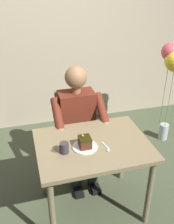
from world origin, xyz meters
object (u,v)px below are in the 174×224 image
chair (75,128)px  coffee_cup (64,148)px  seated_person (79,123)px  cake_slice (85,142)px  dessert_spoon (107,148)px  dining_table (93,153)px

chair → coffee_cup: size_ratio=8.20×
seated_person → cake_slice: bearing=81.7°
dessert_spoon → chair: bearing=-83.6°
chair → seated_person: size_ratio=0.72×
dining_table → cake_slice: size_ratio=8.45×
dining_table → chair: bearing=-90.0°
seated_person → dessert_spoon: bearing=98.2°
dessert_spoon → coffee_cup: bearing=-7.1°
coffee_cup → dessert_spoon: bearing=172.9°
cake_slice → coffee_cup: bearing=6.2°
chair → dessert_spoon: bearing=96.4°
chair → cake_slice: (0.08, 0.72, 0.31)m
cake_slice → coffee_cup: 0.18m
coffee_cup → dessert_spoon: size_ratio=0.75×
dining_table → coffee_cup: size_ratio=8.76×
chair → cake_slice: size_ratio=7.91×
chair → coffee_cup: bearing=70.9°
dining_table → seated_person: 0.51m
coffee_cup → chair: bearing=-109.1°
seated_person → coffee_cup: seated_person is taller
seated_person → chair: bearing=-90.0°
dining_table → coffee_cup: 0.30m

